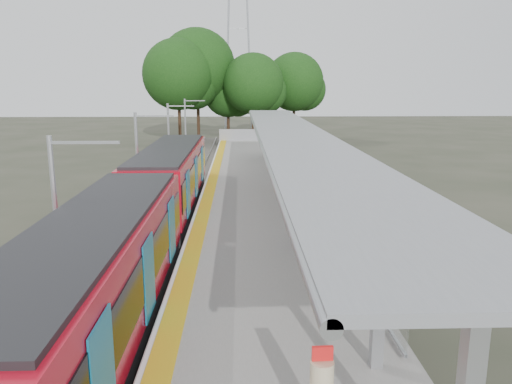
% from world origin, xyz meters
% --- Properties ---
extents(trackbed, '(3.00, 70.00, 0.24)m').
position_xyz_m(trackbed, '(-4.50, 20.00, 0.12)').
color(trackbed, '#59544C').
rests_on(trackbed, ground).
extents(platform, '(6.00, 50.00, 1.00)m').
position_xyz_m(platform, '(0.00, 20.00, 0.50)').
color(platform, gray).
rests_on(platform, ground).
extents(tactile_strip, '(0.60, 50.00, 0.02)m').
position_xyz_m(tactile_strip, '(-2.55, 20.00, 1.01)').
color(tactile_strip, gold).
rests_on(tactile_strip, platform).
extents(end_fence, '(6.00, 0.10, 1.20)m').
position_xyz_m(end_fence, '(0.00, 44.95, 1.60)').
color(end_fence, '#9EA0A5').
rests_on(end_fence, platform).
extents(train, '(2.74, 27.60, 3.62)m').
position_xyz_m(train, '(-4.50, 11.44, 2.05)').
color(train, black).
rests_on(train, ground).
extents(canopy, '(3.27, 38.00, 3.66)m').
position_xyz_m(canopy, '(1.61, 16.19, 4.20)').
color(canopy, '#9EA0A5').
rests_on(canopy, platform).
extents(pylon, '(8.00, 4.00, 38.00)m').
position_xyz_m(pylon, '(-1.00, 73.00, 19.00)').
color(pylon, '#9EA0A5').
rests_on(pylon, ground).
extents(tree_cluster, '(21.22, 12.33, 13.26)m').
position_xyz_m(tree_cluster, '(-2.87, 52.47, 7.68)').
color(tree_cluster, '#382316').
rests_on(tree_cluster, ground).
extents(catenary_masts, '(2.08, 48.16, 5.40)m').
position_xyz_m(catenary_masts, '(-6.22, 19.00, 2.91)').
color(catenary_masts, '#9EA0A5').
rests_on(catenary_masts, ground).
extents(bench_mid, '(0.77, 1.48, 0.97)m').
position_xyz_m(bench_mid, '(1.96, 9.99, 1.51)').
color(bench_mid, '#0F154E').
rests_on(bench_mid, platform).
extents(bench_far, '(0.76, 1.56, 1.03)m').
position_xyz_m(bench_far, '(1.96, 32.26, 1.54)').
color(bench_far, '#0F154E').
rests_on(bench_far, platform).
extents(info_pillar_far, '(0.40, 0.40, 1.78)m').
position_xyz_m(info_pillar_far, '(1.27, 19.37, 1.77)').
color(info_pillar_far, beige).
rests_on(info_pillar_far, platform).
extents(litter_bin, '(0.50, 0.50, 0.81)m').
position_xyz_m(litter_bin, '(2.38, 10.26, 1.40)').
color(litter_bin, '#9EA0A5').
rests_on(litter_bin, platform).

